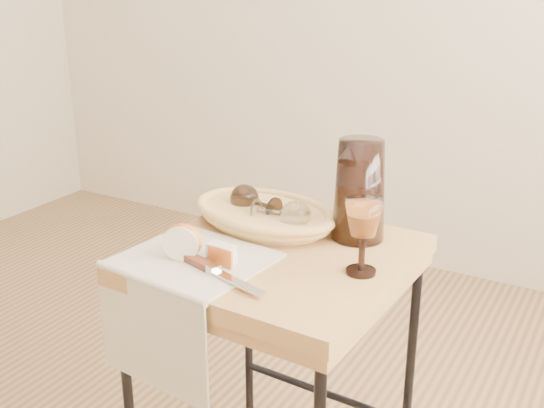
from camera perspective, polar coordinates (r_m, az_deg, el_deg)
The scene contains 10 objects.
side_table at distance 1.70m, azimuth 0.35°, elevation -15.12°, with size 0.56×0.56×0.72m, color brown, non-canonical shape.
tea_towel at distance 1.48m, azimuth -6.67°, elevation -4.72°, with size 0.31×0.28×0.01m, color beige.
bread_basket at distance 1.66m, azimuth -0.65°, elevation -1.07°, with size 0.35×0.24×0.05m, color #BD8043, non-canonical shape.
goblet_lying_a at distance 1.68m, azimuth -1.30°, elevation 0.12°, with size 0.12×0.07×0.07m, color #332318, non-canonical shape.
goblet_lying_b at distance 1.61m, azimuth 0.55°, elevation -0.78°, with size 0.12×0.07×0.07m, color white, non-canonical shape.
pitcher at distance 1.56m, azimuth 7.50°, elevation 1.19°, with size 0.17×0.25×0.28m, color black, non-canonical shape.
wine_goblet at distance 1.40m, azimuth 7.76°, elevation -2.82°, with size 0.08×0.08×0.17m, color white, non-canonical shape.
apple_half at distance 1.47m, azimuth -7.60°, elevation -3.11°, with size 0.09×0.05×0.08m, color red.
apple_wedge at distance 1.45m, azimuth -4.33°, elevation -4.25°, with size 0.06×0.03×0.04m, color #F2E6CD.
table_knife at distance 1.40m, azimuth -4.79°, elevation -5.63°, with size 0.26×0.03×0.02m, color silver, non-canonical shape.
Camera 1 is at (1.17, -1.00, 1.34)m, focal length 44.03 mm.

